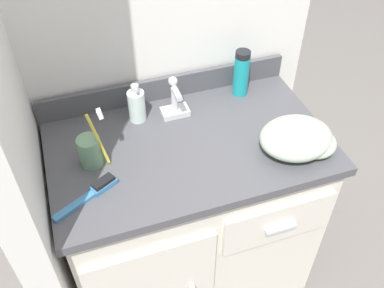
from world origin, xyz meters
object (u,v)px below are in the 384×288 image
(toothbrush_cup, at_px, (91,151))
(hairbrush, at_px, (94,191))
(soap_dispenser, at_px, (137,105))
(hand_towel, at_px, (300,139))
(shaving_cream_can, at_px, (241,73))

(toothbrush_cup, xyz_separation_m, hairbrush, (-0.02, -0.12, -0.04))
(hairbrush, bearing_deg, soap_dispenser, 27.84)
(toothbrush_cup, bearing_deg, hand_towel, -13.17)
(soap_dispenser, height_order, hairbrush, soap_dispenser)
(hairbrush, xyz_separation_m, hand_towel, (0.61, -0.02, 0.03))
(toothbrush_cup, relative_size, hand_towel, 0.87)
(toothbrush_cup, height_order, hand_towel, toothbrush_cup)
(soap_dispenser, bearing_deg, hand_towel, -34.47)
(hairbrush, bearing_deg, hand_towel, -29.48)
(toothbrush_cup, bearing_deg, soap_dispenser, 41.65)
(soap_dispenser, bearing_deg, shaving_cream_can, 3.71)
(shaving_cream_can, bearing_deg, toothbrush_cup, -161.94)
(soap_dispenser, xyz_separation_m, hand_towel, (0.42, -0.29, -0.02))
(soap_dispenser, bearing_deg, toothbrush_cup, -138.35)
(toothbrush_cup, relative_size, shaving_cream_can, 1.20)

